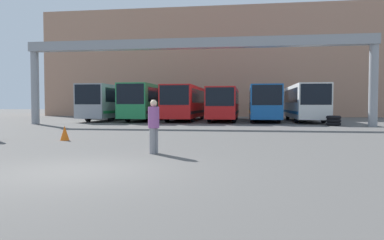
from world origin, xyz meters
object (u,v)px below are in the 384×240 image
(bus_slot_0, at_px, (112,101))
(bus_slot_4, at_px, (264,101))
(bus_slot_1, at_px, (150,101))
(tire_stack, at_px, (334,121))
(bus_slot_3, at_px, (224,102))
(pedestrian_mid_right, at_px, (154,125))
(bus_slot_2, at_px, (186,101))
(bus_slot_5, at_px, (304,101))
(traffic_cone, at_px, (65,133))

(bus_slot_0, distance_m, bus_slot_4, 14.42)
(bus_slot_1, bearing_deg, tire_stack, -24.87)
(bus_slot_4, bearing_deg, bus_slot_3, 175.06)
(bus_slot_4, bearing_deg, pedestrian_mid_right, -100.78)
(bus_slot_2, relative_size, bus_slot_4, 1.07)
(bus_slot_3, height_order, bus_slot_5, bus_slot_5)
(bus_slot_2, bearing_deg, bus_slot_1, 174.57)
(bus_slot_0, distance_m, bus_slot_3, 10.82)
(pedestrian_mid_right, bearing_deg, bus_slot_2, 26.64)
(tire_stack, bearing_deg, bus_slot_0, 160.87)
(bus_slot_0, distance_m, tire_stack, 20.25)
(bus_slot_5, bearing_deg, bus_slot_1, 179.31)
(traffic_cone, bearing_deg, pedestrian_mid_right, -36.63)
(traffic_cone, bearing_deg, bus_slot_5, 57.54)
(bus_slot_2, height_order, bus_slot_5, bus_slot_5)
(bus_slot_1, distance_m, bus_slot_3, 7.22)
(bus_slot_3, bearing_deg, bus_slot_2, 179.21)
(traffic_cone, distance_m, tire_stack, 19.07)
(bus_slot_4, height_order, pedestrian_mid_right, bus_slot_4)
(bus_slot_4, bearing_deg, tire_stack, -54.25)
(bus_slot_0, bearing_deg, traffic_cone, -75.14)
(pedestrian_mid_right, height_order, traffic_cone, pedestrian_mid_right)
(pedestrian_mid_right, height_order, tire_stack, pedestrian_mid_right)
(bus_slot_0, distance_m, bus_slot_5, 18.03)
(bus_slot_2, distance_m, traffic_cone, 20.09)
(bus_slot_5, bearing_deg, pedestrian_mid_right, -108.70)
(bus_slot_0, bearing_deg, bus_slot_1, 8.74)
(bus_slot_0, bearing_deg, bus_slot_4, -0.59)
(bus_slot_1, distance_m, tire_stack, 17.12)
(bus_slot_1, relative_size, tire_stack, 11.81)
(traffic_cone, height_order, tire_stack, tire_stack)
(bus_slot_4, xyz_separation_m, tire_stack, (4.66, -6.47, -1.44))
(bus_slot_4, bearing_deg, traffic_cone, -115.13)
(pedestrian_mid_right, xyz_separation_m, tire_stack, (9.06, 16.67, -0.53))
(bus_slot_4, distance_m, tire_stack, 8.10)
(bus_slot_5, relative_size, pedestrian_mid_right, 7.11)
(bus_slot_2, height_order, bus_slot_3, bus_slot_2)
(pedestrian_mid_right, bearing_deg, bus_slot_4, 9.05)
(pedestrian_mid_right, bearing_deg, bus_slot_1, 34.89)
(bus_slot_1, xyz_separation_m, bus_slot_5, (14.42, -0.17, -0.07))
(bus_slot_4, xyz_separation_m, bus_slot_5, (3.61, 0.53, 0.04))
(bus_slot_0, bearing_deg, bus_slot_5, 1.21)
(bus_slot_0, relative_size, bus_slot_2, 0.96)
(bus_slot_0, relative_size, bus_slot_4, 1.03)
(bus_slot_0, relative_size, pedestrian_mid_right, 6.66)
(bus_slot_4, distance_m, pedestrian_mid_right, 23.57)
(bus_slot_3, bearing_deg, bus_slot_4, -4.94)
(pedestrian_mid_right, distance_m, traffic_cone, 5.98)
(bus_slot_3, relative_size, bus_slot_5, 0.96)
(bus_slot_3, bearing_deg, bus_slot_5, 1.73)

